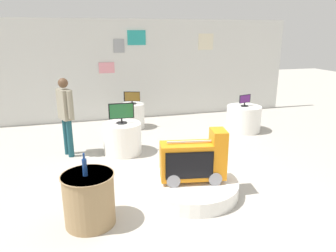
% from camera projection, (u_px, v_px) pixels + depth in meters
% --- Properties ---
extents(ground_plane, '(30.00, 30.00, 0.00)m').
position_uv_depth(ground_plane, '(179.00, 196.00, 5.13)').
color(ground_plane, '#B2ADA3').
extents(back_wall_display, '(10.22, 0.13, 2.90)m').
position_uv_depth(back_wall_display, '(128.00, 70.00, 9.37)').
color(back_wall_display, silver).
rests_on(back_wall_display, ground).
extents(main_display_pedestal, '(1.49, 1.49, 0.23)m').
position_uv_depth(main_display_pedestal, '(192.00, 187.00, 5.17)').
color(main_display_pedestal, white).
rests_on(main_display_pedestal, ground).
extents(novelty_firetruck_tv, '(1.08, 0.56, 0.85)m').
position_uv_depth(novelty_firetruck_tv, '(194.00, 161.00, 5.03)').
color(novelty_firetruck_tv, gray).
rests_on(novelty_firetruck_tv, main_display_pedestal).
extents(display_pedestal_left_rear, '(0.81, 0.81, 0.67)m').
position_uv_depth(display_pedestal_left_rear, '(122.00, 138.00, 6.87)').
color(display_pedestal_left_rear, white).
rests_on(display_pedestal_left_rear, ground).
extents(tv_on_left_rear, '(0.53, 0.23, 0.44)m').
position_uv_depth(tv_on_left_rear, '(121.00, 112.00, 6.70)').
color(tv_on_left_rear, black).
rests_on(tv_on_left_rear, display_pedestal_left_rear).
extents(display_pedestal_center_rear, '(0.65, 0.65, 0.67)m').
position_uv_depth(display_pedestal_center_rear, '(133.00, 116.00, 8.68)').
color(display_pedestal_center_rear, white).
rests_on(display_pedestal_center_rear, ground).
extents(tv_on_center_rear, '(0.43, 0.23, 0.33)m').
position_uv_depth(tv_on_center_rear, '(132.00, 98.00, 8.53)').
color(tv_on_center_rear, black).
rests_on(tv_on_center_rear, display_pedestal_center_rear).
extents(display_pedestal_right_rear, '(0.90, 0.90, 0.67)m').
position_uv_depth(display_pedestal_right_rear, '(244.00, 119.00, 8.41)').
color(display_pedestal_right_rear, white).
rests_on(display_pedestal_right_rear, ground).
extents(tv_on_right_rear, '(0.36, 0.20, 0.31)m').
position_uv_depth(tv_on_right_rear, '(245.00, 100.00, 8.26)').
color(tv_on_right_rear, black).
rests_on(tv_on_right_rear, display_pedestal_right_rear).
extents(side_table_round, '(0.71, 0.71, 0.73)m').
position_uv_depth(side_table_round, '(89.00, 199.00, 4.31)').
color(side_table_round, '#9E7F56').
rests_on(side_table_round, ground).
extents(bottle_on_side_table, '(0.06, 0.06, 0.32)m').
position_uv_depth(bottle_on_side_table, '(85.00, 167.00, 4.14)').
color(bottle_on_side_table, navy).
rests_on(bottle_on_side_table, side_table_round).
extents(shopper_browsing_near_truck, '(0.34, 0.52, 1.66)m').
position_uv_depth(shopper_browsing_near_truck, '(66.00, 111.00, 6.55)').
color(shopper_browsing_near_truck, '#194751').
rests_on(shopper_browsing_near_truck, ground).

